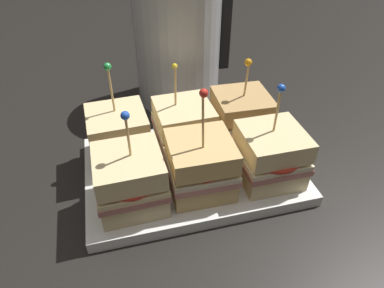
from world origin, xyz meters
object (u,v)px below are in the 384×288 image
at_px(serving_platter, 192,170).
at_px(kettle_steel, 178,41).
at_px(sandwich_front_center, 201,165).
at_px(sandwich_back_left, 119,135).
at_px(sandwich_back_center, 182,126).
at_px(sandwich_front_left, 130,180).
at_px(sandwich_front_right, 270,155).
at_px(sandwich_back_right, 241,117).

height_order(serving_platter, kettle_steel, kettle_steel).
height_order(sandwich_front_center, sandwich_back_left, sandwich_front_center).
bearing_deg(sandwich_front_center, sandwich_back_left, 136.71).
distance_m(serving_platter, sandwich_back_center, 0.07).
height_order(sandwich_front_left, sandwich_front_right, sandwich_front_right).
bearing_deg(sandwich_front_center, serving_platter, 91.61).
distance_m(sandwich_front_left, sandwich_back_left, 0.10).
distance_m(sandwich_back_left, sandwich_back_right, 0.20).
xyz_separation_m(serving_platter, kettle_steel, (0.03, 0.25, 0.11)).
bearing_deg(sandwich_back_center, kettle_steel, 79.07).
bearing_deg(sandwich_front_left, sandwich_back_center, 48.36).
height_order(sandwich_front_right, kettle_steel, kettle_steel).
height_order(sandwich_back_center, kettle_steel, kettle_steel).
distance_m(sandwich_front_right, sandwich_back_left, 0.23).
relative_size(serving_platter, sandwich_back_left, 2.08).
bearing_deg(serving_platter, sandwich_front_right, -26.38).
distance_m(sandwich_back_right, kettle_steel, 0.21).
relative_size(sandwich_front_left, sandwich_front_right, 0.96).
bearing_deg(sandwich_front_right, sandwich_back_left, 153.70).
height_order(serving_platter, sandwich_front_left, sandwich_front_left).
bearing_deg(kettle_steel, sandwich_front_left, -113.80).
bearing_deg(sandwich_back_left, sandwich_back_center, 1.30).
relative_size(sandwich_front_right, sandwich_back_left, 0.97).
distance_m(sandwich_back_left, sandwich_back_center, 0.10).
distance_m(sandwich_front_center, kettle_steel, 0.30).
height_order(serving_platter, sandwich_back_left, sandwich_back_left).
distance_m(sandwich_front_center, sandwich_back_center, 0.10).
distance_m(serving_platter, sandwich_front_center, 0.07).
distance_m(sandwich_front_right, sandwich_back_right, 0.11).
height_order(sandwich_back_left, sandwich_back_center, sandwich_back_left).
relative_size(sandwich_front_left, sandwich_back_center, 1.00).
xyz_separation_m(sandwich_back_center, kettle_steel, (0.04, 0.19, 0.07)).
bearing_deg(sandwich_back_right, sandwich_back_left, -179.43).
distance_m(sandwich_front_center, sandwich_back_left, 0.15).
height_order(sandwich_front_center, sandwich_back_center, sandwich_front_center).
xyz_separation_m(sandwich_front_left, sandwich_back_left, (-0.01, 0.10, 0.00)).
bearing_deg(serving_platter, sandwich_front_left, -151.62).
xyz_separation_m(serving_platter, sandwich_back_left, (-0.10, 0.05, 0.05)).
distance_m(serving_platter, sandwich_front_left, 0.12).
xyz_separation_m(sandwich_front_center, sandwich_back_center, (-0.00, 0.10, -0.00)).
bearing_deg(sandwich_back_left, sandwich_front_left, -86.47).
distance_m(serving_platter, sandwich_back_left, 0.13).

